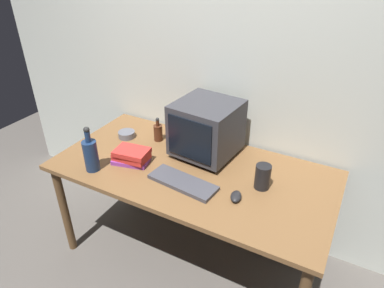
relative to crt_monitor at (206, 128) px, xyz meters
The scene contains 11 objects.
ground_plane 0.97m from the crt_monitor, 88.84° to the right, with size 6.00×6.00×0.00m, color #56514C.
back_wall 0.42m from the crt_monitor, 89.23° to the left, with size 4.00×0.08×2.50m, color beige.
desk 0.34m from the crt_monitor, 88.84° to the right, with size 1.76×0.87×0.76m.
crt_monitor is the anchor object (origin of this frame).
keyboard 0.41m from the crt_monitor, 84.96° to the right, with size 0.42×0.15×0.02m, color #3F3F47.
computer_mouse 0.53m from the crt_monitor, 43.81° to the right, with size 0.06×0.10×0.04m, color black.
bottle_tall 0.74m from the crt_monitor, 137.21° to the right, with size 0.09×0.09×0.30m.
bottle_short 0.40m from the crt_monitor, behind, with size 0.06×0.06×0.18m.
book_stack 0.51m from the crt_monitor, 139.33° to the right, with size 0.25×0.18×0.10m.
cd_spindle 0.63m from the crt_monitor, behind, with size 0.12×0.12×0.04m, color #595B66.
metal_canister 0.50m from the crt_monitor, 21.12° to the right, with size 0.09×0.09×0.15m, color black.
Camera 1 is at (0.85, -1.57, 2.00)m, focal length 32.16 mm.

